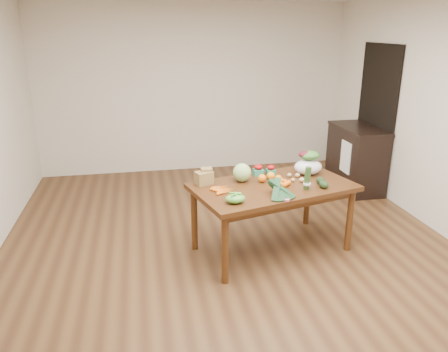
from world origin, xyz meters
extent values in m
plane|color=brown|center=(0.00, 0.00, 0.00)|extent=(6.00, 6.00, 0.00)
cube|color=silver|center=(0.00, 3.00, 1.35)|extent=(5.00, 0.02, 2.70)
cube|color=silver|center=(0.00, -3.00, 1.35)|extent=(5.00, 0.02, 2.70)
cube|color=#42250F|center=(0.43, -0.03, 0.38)|extent=(1.83, 1.31, 0.75)
cube|color=black|center=(2.48, 1.60, 1.05)|extent=(0.02, 1.00, 2.10)
cube|color=black|center=(2.22, 1.58, 0.47)|extent=(0.52, 1.02, 0.94)
cube|color=white|center=(1.96, 1.40, 0.55)|extent=(0.02, 0.28, 0.45)
sphere|color=#A7D47A|center=(0.14, 0.14, 0.85)|extent=(0.20, 0.20, 0.20)
sphere|color=#FD630F|center=(0.34, 0.07, 0.79)|extent=(0.09, 0.09, 0.09)
sphere|color=orange|center=(0.45, 0.12, 0.80)|extent=(0.09, 0.09, 0.09)
sphere|color=orange|center=(0.52, 0.05, 0.79)|extent=(0.08, 0.08, 0.08)
ellipsoid|color=#5AB83E|center=(-0.06, -0.43, 0.79)|extent=(0.19, 0.14, 0.09)
ellipsoid|color=tan|center=(0.67, 0.02, 0.77)|extent=(0.05, 0.04, 0.04)
ellipsoid|color=tan|center=(0.76, -0.01, 0.78)|extent=(0.06, 0.05, 0.05)
ellipsoid|color=tan|center=(0.77, 0.15, 0.77)|extent=(0.05, 0.05, 0.05)
ellipsoid|color=tan|center=(0.68, 0.18, 0.77)|extent=(0.05, 0.05, 0.04)
ellipsoid|color=tan|center=(0.84, 0.05, 0.77)|extent=(0.06, 0.05, 0.05)
ellipsoid|color=black|center=(0.91, -0.22, 0.79)|extent=(0.11, 0.13, 0.08)
ellipsoid|color=black|center=(0.92, -0.11, 0.79)|extent=(0.11, 0.14, 0.08)
camera|label=1|loc=(-0.90, -4.13, 2.32)|focal=35.00mm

